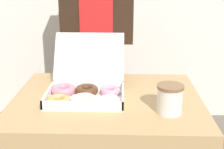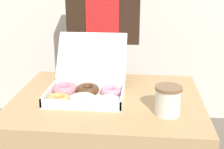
{
  "view_description": "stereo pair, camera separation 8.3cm",
  "coord_description": "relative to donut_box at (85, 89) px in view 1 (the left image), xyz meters",
  "views": [
    {
      "loc": [
        0.07,
        -1.29,
        1.24
      ],
      "look_at": [
        0.02,
        -0.01,
        0.81
      ],
      "focal_mm": 50.0,
      "sensor_mm": 36.0,
      "label": 1
    },
    {
      "loc": [
        0.15,
        -1.28,
        1.24
      ],
      "look_at": [
        0.02,
        -0.01,
        0.81
      ],
      "focal_mm": 50.0,
      "sensor_mm": 36.0,
      "label": 2
    }
  ],
  "objects": [
    {
      "name": "person_customer",
      "position": [
        0.01,
        0.64,
        0.12
      ],
      "size": [
        0.44,
        0.24,
        1.58
      ],
      "color": "#4C4742",
      "rests_on": "ground_plane"
    },
    {
      "name": "coffee_cup",
      "position": [
        0.36,
        -0.15,
        0.02
      ],
      "size": [
        0.11,
        0.11,
        0.12
      ],
      "color": "silver",
      "rests_on": "table"
    },
    {
      "name": "donut_box",
      "position": [
        0.0,
        0.0,
        0.0
      ],
      "size": [
        0.36,
        0.39,
        0.25
      ],
      "color": "white",
      "rests_on": "table"
    }
  ]
}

